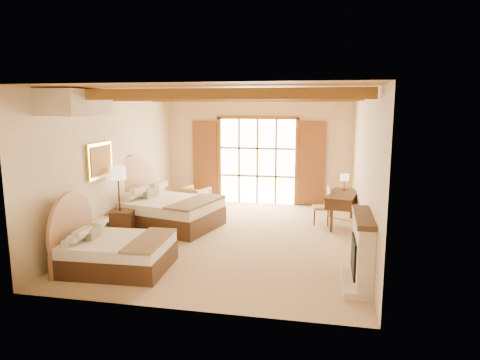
% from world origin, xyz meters
% --- Properties ---
extents(floor, '(7.00, 7.00, 0.00)m').
position_xyz_m(floor, '(0.00, 0.00, 0.00)').
color(floor, tan).
rests_on(floor, ground).
extents(wall_back, '(5.50, 0.00, 5.50)m').
position_xyz_m(wall_back, '(0.00, 3.50, 1.60)').
color(wall_back, beige).
rests_on(wall_back, ground).
extents(wall_left, '(0.00, 7.00, 7.00)m').
position_xyz_m(wall_left, '(-2.75, 0.00, 1.60)').
color(wall_left, beige).
rests_on(wall_left, ground).
extents(wall_right, '(0.00, 7.00, 7.00)m').
position_xyz_m(wall_right, '(2.75, 0.00, 1.60)').
color(wall_right, beige).
rests_on(wall_right, ground).
extents(ceiling, '(7.00, 7.00, 0.00)m').
position_xyz_m(ceiling, '(0.00, 0.00, 3.20)').
color(ceiling, '#B8833E').
rests_on(ceiling, ground).
extents(ceiling_beams, '(5.39, 4.60, 0.18)m').
position_xyz_m(ceiling_beams, '(0.00, 0.00, 3.08)').
color(ceiling_beams, '#975B24').
rests_on(ceiling_beams, ceiling).
extents(french_doors, '(3.95, 0.08, 2.60)m').
position_xyz_m(french_doors, '(0.00, 3.44, 1.25)').
color(french_doors, white).
rests_on(french_doors, ground).
extents(fireplace, '(0.46, 1.40, 1.16)m').
position_xyz_m(fireplace, '(2.60, -2.00, 0.51)').
color(fireplace, '#F3DEC3').
rests_on(fireplace, ground).
extents(painting, '(0.06, 0.95, 0.75)m').
position_xyz_m(painting, '(-2.70, -0.75, 1.75)').
color(painting, '#DCC748').
rests_on(painting, wall_left).
extents(canopy_valance, '(0.70, 1.40, 0.45)m').
position_xyz_m(canopy_valance, '(-2.40, -2.00, 2.95)').
color(canopy_valance, beige).
rests_on(canopy_valance, ceiling).
extents(bed_near, '(1.88, 1.45, 1.21)m').
position_xyz_m(bed_near, '(-1.77, -2.22, 0.37)').
color(bed_near, '#412518').
rests_on(bed_near, floor).
extents(bed_far, '(2.62, 2.18, 1.47)m').
position_xyz_m(bed_far, '(-1.84, 0.53, 0.45)').
color(bed_far, '#412518').
rests_on(bed_far, floor).
extents(nightstand, '(0.57, 0.57, 0.57)m').
position_xyz_m(nightstand, '(-2.45, -0.34, 0.29)').
color(nightstand, '#412518').
rests_on(nightstand, floor).
extents(floor_lamp, '(0.33, 0.33, 1.57)m').
position_xyz_m(floor_lamp, '(-2.50, -0.38, 1.34)').
color(floor_lamp, '#322319').
rests_on(floor_lamp, floor).
extents(armchair, '(0.86, 0.87, 0.63)m').
position_xyz_m(armchair, '(-1.63, 2.45, 0.31)').
color(armchair, '#A78645').
rests_on(armchair, floor).
extents(ottoman, '(0.74, 0.74, 0.43)m').
position_xyz_m(ottoman, '(-1.10, 1.96, 0.22)').
color(ottoman, tan).
rests_on(ottoman, floor).
extents(desk, '(0.89, 1.55, 0.79)m').
position_xyz_m(desk, '(2.42, 1.52, 0.42)').
color(desk, '#412518').
rests_on(desk, floor).
extents(desk_chair, '(0.49, 0.48, 0.94)m').
position_xyz_m(desk_chair, '(1.94, 1.51, 0.29)').
color(desk_chair, '#A97B33').
rests_on(desk_chair, floor).
extents(desk_lamp, '(0.20, 0.20, 0.41)m').
position_xyz_m(desk_lamp, '(2.46, 1.93, 1.10)').
color(desk_lamp, '#322319').
rests_on(desk_lamp, desk).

